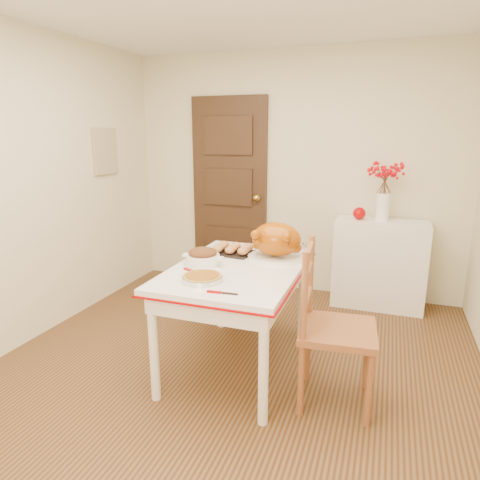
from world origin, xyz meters
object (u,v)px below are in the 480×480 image
at_px(sideboard, 379,264).
at_px(turkey_platter, 276,241).
at_px(kitchen_table, 238,317).
at_px(chair_oak, 338,327).
at_px(pumpkin_pie, 202,277).

relative_size(sideboard, turkey_platter, 2.01).
xyz_separation_m(kitchen_table, turkey_platter, (0.20, 0.27, 0.52)).
bearing_deg(sideboard, kitchen_table, -121.24).
relative_size(kitchen_table, chair_oak, 1.24).
distance_m(kitchen_table, pumpkin_pie, 0.55).
relative_size(turkey_platter, pumpkin_pie, 1.67).
bearing_deg(kitchen_table, pumpkin_pie, -107.58).
relative_size(kitchen_table, turkey_platter, 3.00).
distance_m(chair_oak, pumpkin_pie, 0.90).
bearing_deg(pumpkin_pie, turkey_platter, 63.08).
distance_m(turkey_platter, pumpkin_pie, 0.71).
height_order(sideboard, turkey_platter, turkey_platter).
bearing_deg(turkey_platter, kitchen_table, -127.48).
height_order(kitchen_table, chair_oak, chair_oak).
xyz_separation_m(kitchen_table, pumpkin_pie, (-0.11, -0.35, 0.41)).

